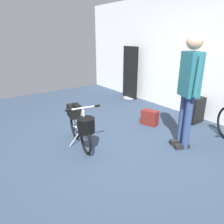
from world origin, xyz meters
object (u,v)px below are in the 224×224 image
Objects in this scene: visitor_near_wall at (189,85)px; backpack_on_floor at (150,118)px; floor_banner_stand at (130,76)px; rolling_suitcase at (196,110)px; folding_bike_foreground at (80,124)px.

visitor_near_wall is 4.79× the size of backpack_on_floor.
floor_banner_stand is 2.06m from backpack_on_floor.
floor_banner_stand is at bearing 176.88° from rolling_suitcase.
folding_bike_foreground is (1.72, -2.55, -0.24)m from floor_banner_stand.
folding_bike_foreground is at bearing -102.11° from rolling_suitcase.
visitor_near_wall reaches higher than folding_bike_foreground.
folding_bike_foreground is 1.79m from visitor_near_wall.
backpack_on_floor is at bearing 89.15° from folding_bike_foreground.
visitor_near_wall reaches higher than rolling_suitcase.
backpack_on_floor is (-0.50, -0.85, -0.13)m from rolling_suitcase.
folding_bike_foreground is 1.26× the size of rolling_suitcase.
floor_banner_stand reaches higher than folding_bike_foreground.
backpack_on_floor is (-0.96, 0.22, -0.88)m from visitor_near_wall.
folding_bike_foreground is 2.48m from rolling_suitcase.
floor_banner_stand is at bearing 150.98° from backpack_on_floor.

